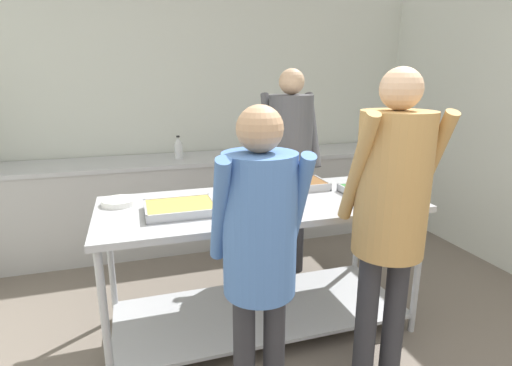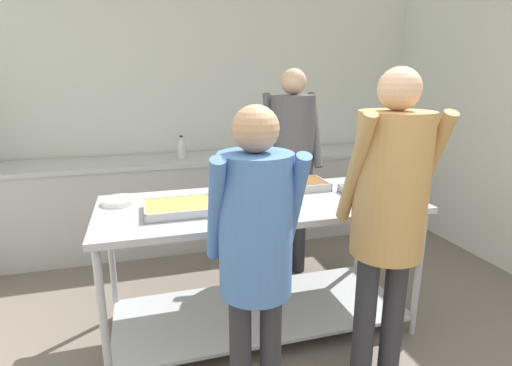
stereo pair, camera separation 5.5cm
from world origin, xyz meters
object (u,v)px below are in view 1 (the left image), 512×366
(guest_serving_right, at_px, (260,239))
(serving_tray_greens, at_px, (300,185))
(plate_stack, at_px, (119,202))
(serving_tray_vegetables, at_px, (373,191))
(serving_tray_roast, at_px, (180,209))
(cook_behind_counter, at_px, (290,152))
(sauce_pan, at_px, (253,197))
(water_bottle, at_px, (179,148))
(guest_serving_left, at_px, (391,202))

(guest_serving_right, bearing_deg, serving_tray_greens, 57.42)
(plate_stack, xyz_separation_m, serving_tray_vegetables, (1.69, -0.28, 0.01))
(serving_tray_roast, xyz_separation_m, serving_tray_greens, (0.91, 0.30, -0.00))
(serving_tray_roast, relative_size, cook_behind_counter, 0.23)
(serving_tray_roast, bearing_deg, sauce_pan, 1.28)
(plate_stack, relative_size, water_bottle, 0.97)
(guest_serving_left, relative_size, water_bottle, 7.70)
(guest_serving_right, relative_size, cook_behind_counter, 0.90)
(sauce_pan, relative_size, guest_serving_left, 0.25)
(plate_stack, bearing_deg, water_bottle, 68.91)
(sauce_pan, relative_size, water_bottle, 1.93)
(plate_stack, xyz_separation_m, cook_behind_counter, (1.38, 0.50, 0.16))
(plate_stack, relative_size, serving_tray_roast, 0.54)
(sauce_pan, xyz_separation_m, guest_serving_right, (-0.18, -0.69, 0.02))
(serving_tray_greens, xyz_separation_m, guest_serving_right, (-0.62, -0.98, 0.04))
(serving_tray_vegetables, relative_size, water_bottle, 1.74)
(plate_stack, xyz_separation_m, water_bottle, (0.55, 1.41, 0.08))
(sauce_pan, xyz_separation_m, cook_behind_counter, (0.56, 0.77, 0.13))
(sauce_pan, relative_size, cook_behind_counter, 0.25)
(serving_tray_roast, distance_m, guest_serving_left, 1.21)
(guest_serving_right, bearing_deg, sauce_pan, 75.35)
(serving_tray_greens, distance_m, guest_serving_right, 1.16)
(serving_tray_greens, xyz_separation_m, cook_behind_counter, (0.12, 0.48, 0.15))
(cook_behind_counter, bearing_deg, serving_tray_vegetables, -68.63)
(cook_behind_counter, height_order, water_bottle, cook_behind_counter)
(guest_serving_right, bearing_deg, serving_tray_roast, 112.80)
(serving_tray_roast, height_order, serving_tray_vegetables, same)
(plate_stack, distance_m, serving_tray_roast, 0.45)
(cook_behind_counter, bearing_deg, plate_stack, -160.08)
(serving_tray_greens, bearing_deg, sauce_pan, -147.28)
(serving_tray_greens, bearing_deg, cook_behind_counter, 76.49)
(cook_behind_counter, bearing_deg, serving_tray_roast, -142.90)
(sauce_pan, xyz_separation_m, water_bottle, (-0.28, 1.68, 0.05))
(guest_serving_left, relative_size, cook_behind_counter, 0.99)
(sauce_pan, height_order, cook_behind_counter, cook_behind_counter)
(serving_tray_roast, relative_size, water_bottle, 1.80)
(serving_tray_greens, bearing_deg, serving_tray_vegetables, -35.76)
(plate_stack, distance_m, serving_tray_vegetables, 1.71)
(plate_stack, xyz_separation_m, guest_serving_left, (1.37, -0.92, 0.15))
(guest_serving_right, height_order, water_bottle, guest_serving_right)
(sauce_pan, height_order, guest_serving_left, guest_serving_left)
(serving_tray_vegetables, bearing_deg, water_bottle, 123.93)
(water_bottle, bearing_deg, sauce_pan, -80.63)
(guest_serving_left, relative_size, guest_serving_right, 1.10)
(serving_tray_roast, distance_m, guest_serving_right, 0.74)
(sauce_pan, relative_size, serving_tray_vegetables, 1.11)
(serving_tray_vegetables, xyz_separation_m, guest_serving_left, (-0.32, -0.63, 0.14))
(serving_tray_vegetables, xyz_separation_m, water_bottle, (-1.14, 1.70, 0.07))
(sauce_pan, height_order, serving_tray_greens, sauce_pan)
(serving_tray_vegetables, height_order, water_bottle, water_bottle)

